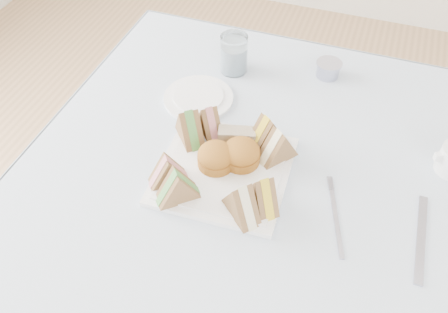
% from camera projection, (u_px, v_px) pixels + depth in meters
% --- Properties ---
extents(table, '(0.90, 0.90, 0.74)m').
position_uv_depth(table, '(253.00, 262.00, 1.29)').
color(table, brown).
rests_on(table, floor).
extents(tablecloth, '(1.02, 1.02, 0.01)m').
position_uv_depth(tablecloth, '(261.00, 172.00, 1.01)').
color(tablecloth, '#AFBEDB').
rests_on(tablecloth, table).
extents(serving_plate, '(0.28, 0.28, 0.01)m').
position_uv_depth(serving_plate, '(224.00, 171.00, 1.00)').
color(serving_plate, white).
rests_on(serving_plate, tablecloth).
extents(sandwich_fl_a, '(0.09, 0.08, 0.07)m').
position_uv_depth(sandwich_fl_a, '(168.00, 169.00, 0.95)').
color(sandwich_fl_a, brown).
rests_on(sandwich_fl_a, serving_plate).
extents(sandwich_fl_b, '(0.09, 0.09, 0.08)m').
position_uv_depth(sandwich_fl_b, '(177.00, 185.00, 0.92)').
color(sandwich_fl_b, brown).
rests_on(sandwich_fl_b, serving_plate).
extents(sandwich_fr_a, '(0.08, 0.09, 0.07)m').
position_uv_depth(sandwich_fr_a, '(263.00, 192.00, 0.91)').
color(sandwich_fr_a, brown).
rests_on(sandwich_fr_a, serving_plate).
extents(sandwich_fr_b, '(0.09, 0.09, 0.08)m').
position_uv_depth(sandwich_fr_b, '(242.00, 200.00, 0.89)').
color(sandwich_fr_b, brown).
rests_on(sandwich_fr_b, serving_plate).
extents(sandwich_bl_a, '(0.09, 0.10, 0.08)m').
position_uv_depth(sandwich_bl_a, '(189.00, 125.00, 1.03)').
color(sandwich_bl_a, brown).
rests_on(sandwich_bl_a, serving_plate).
extents(sandwich_bl_b, '(0.08, 0.09, 0.07)m').
position_uv_depth(sandwich_bl_b, '(209.00, 120.00, 1.05)').
color(sandwich_bl_b, brown).
rests_on(sandwich_bl_b, serving_plate).
extents(sandwich_br_a, '(0.09, 0.10, 0.08)m').
position_uv_depth(sandwich_br_a, '(278.00, 144.00, 0.99)').
color(sandwich_br_a, brown).
rests_on(sandwich_br_a, serving_plate).
extents(sandwich_br_b, '(0.09, 0.10, 0.08)m').
position_uv_depth(sandwich_br_b, '(266.00, 130.00, 1.02)').
color(sandwich_br_b, brown).
rests_on(sandwich_br_b, serving_plate).
extents(scone_left, '(0.08, 0.08, 0.05)m').
position_uv_depth(scone_left, '(216.00, 157.00, 0.98)').
color(scone_left, '#A5662A').
rests_on(scone_left, serving_plate).
extents(scone_right, '(0.10, 0.10, 0.05)m').
position_uv_depth(scone_right, '(241.00, 153.00, 0.99)').
color(scone_right, '#A5662A').
rests_on(scone_right, serving_plate).
extents(pastry_slice, '(0.09, 0.05, 0.04)m').
position_uv_depth(pastry_slice, '(237.00, 137.00, 1.03)').
color(pastry_slice, tan).
rests_on(pastry_slice, serving_plate).
extents(side_plate, '(0.19, 0.19, 0.01)m').
position_uv_depth(side_plate, '(198.00, 98.00, 1.16)').
color(side_plate, white).
rests_on(side_plate, tablecloth).
extents(water_glass, '(0.08, 0.08, 0.10)m').
position_uv_depth(water_glass, '(234.00, 54.00, 1.21)').
color(water_glass, white).
rests_on(water_glass, tablecloth).
extents(tea_strainer, '(0.08, 0.08, 0.04)m').
position_uv_depth(tea_strainer, '(328.00, 70.00, 1.22)').
color(tea_strainer, '#A2A1BA').
rests_on(tea_strainer, tablecloth).
extents(knife, '(0.02, 0.21, 0.00)m').
position_uv_depth(knife, '(421.00, 238.00, 0.89)').
color(knife, '#A2A1BA').
rests_on(knife, tablecloth).
extents(fork, '(0.06, 0.16, 0.00)m').
position_uv_depth(fork, '(336.00, 223.00, 0.92)').
color(fork, '#A2A1BA').
rests_on(fork, tablecloth).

